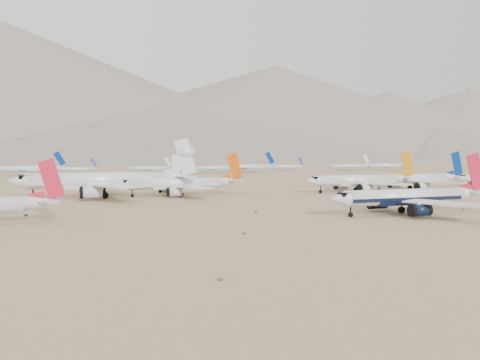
# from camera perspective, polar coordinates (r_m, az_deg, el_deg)

# --- Properties ---
(ground) EXTENTS (7000.00, 7000.00, 0.00)m
(ground) POSITION_cam_1_polar(r_m,az_deg,el_deg) (122.04, 17.94, -4.05)
(ground) COLOR #8E7552
(ground) RESTS_ON ground
(main_airliner) EXTENTS (44.07, 43.04, 15.55)m
(main_airliner) POSITION_cam_1_polar(r_m,az_deg,el_deg) (124.43, 20.13, -1.98)
(main_airliner) COLOR silver
(main_airliner) RESTS_ON ground
(row2_navy_widebody) EXTENTS (46.83, 45.79, 16.66)m
(row2_navy_widebody) POSITION_cam_1_polar(r_m,az_deg,el_deg) (211.36, 20.65, 0.09)
(row2_navy_widebody) COLOR silver
(row2_navy_widebody) RESTS_ON ground
(row2_gold_tail) EXTENTS (47.13, 46.10, 16.78)m
(row2_gold_tail) POSITION_cam_1_polar(r_m,az_deg,el_deg) (193.01, 14.62, -0.06)
(row2_gold_tail) COLOR silver
(row2_gold_tail) RESTS_ON ground
(row2_orange_tail) EXTENTS (44.25, 43.29, 15.78)m
(row2_orange_tail) POSITION_cam_1_polar(r_m,az_deg,el_deg) (171.14, -7.22, -0.46)
(row2_orange_tail) COLOR silver
(row2_orange_tail) RESTS_ON ground
(row2_white_trijet) EXTENTS (59.95, 58.59, 21.24)m
(row2_white_trijet) POSITION_cam_1_polar(r_m,az_deg,el_deg) (169.43, -15.70, 0.00)
(row2_white_trijet) COLOR silver
(row2_white_trijet) RESTS_ON ground
(distant_storage_row) EXTENTS (514.29, 58.73, 16.06)m
(distant_storage_row) POSITION_cam_1_polar(r_m,az_deg,el_deg) (396.95, -8.36, 1.49)
(distant_storage_row) COLOR silver
(distant_storage_row) RESTS_ON ground
(mountain_range) EXTENTS (7354.00, 3024.00, 470.00)m
(mountain_range) POSITION_cam_1_polar(r_m,az_deg,el_deg) (1758.93, -14.79, 8.63)
(mountain_range) COLOR slate
(mountain_range) RESTS_ON ground
(foothills) EXTENTS (4637.50, 1395.00, 155.00)m
(foothills) POSITION_cam_1_polar(r_m,az_deg,el_deg) (1339.42, 7.27, 5.22)
(foothills) COLOR slate
(foothills) RESTS_ON ground
(desert_scrub) EXTENTS (247.37, 121.67, 0.63)m
(desert_scrub) POSITION_cam_1_polar(r_m,az_deg,el_deg) (94.77, 22.35, -5.96)
(desert_scrub) COLOR brown
(desert_scrub) RESTS_ON ground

